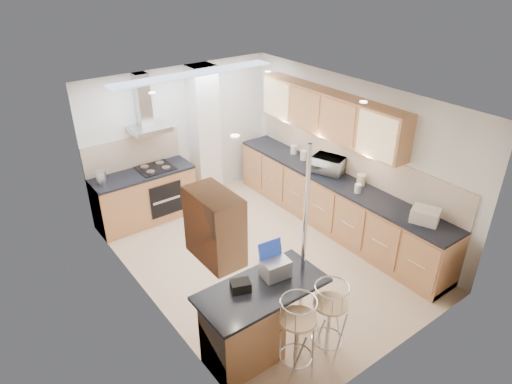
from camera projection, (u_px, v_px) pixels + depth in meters
ground at (263, 257)px, 7.08m from camera, size 4.80×4.80×0.00m
room_shell at (265, 153)px, 6.78m from camera, size 3.64×4.84×2.51m
right_counter at (334, 203)px, 7.65m from camera, size 0.63×4.40×0.92m
back_counter at (145, 196)px, 7.84m from camera, size 1.70×0.63×0.92m
peninsula at (262, 319)px, 5.24m from camera, size 1.47×0.72×0.94m
microwave at (329, 165)px, 7.55m from camera, size 0.50×0.60×0.28m
laptop at (275, 268)px, 5.15m from camera, size 0.33×0.26×0.21m
bag at (241, 286)px, 4.95m from camera, size 0.25×0.22×0.12m
bar_stool_near at (297, 337)px, 4.93m from camera, size 0.46×0.46×1.04m
bar_stool_end at (329, 321)px, 5.17m from camera, size 0.59×0.59×1.02m
jar_a at (304, 155)px, 8.04m from camera, size 0.14×0.14×0.17m
jar_b at (294, 149)px, 8.28m from camera, size 0.11×0.11×0.16m
jar_c at (361, 180)px, 7.18m from camera, size 0.18×0.18×0.18m
jar_d at (358, 188)px, 6.96m from camera, size 0.13×0.13×0.14m
bread_bin at (425, 215)px, 6.22m from camera, size 0.41×0.45×0.19m
kettle at (101, 177)px, 7.21m from camera, size 0.16×0.16×0.22m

